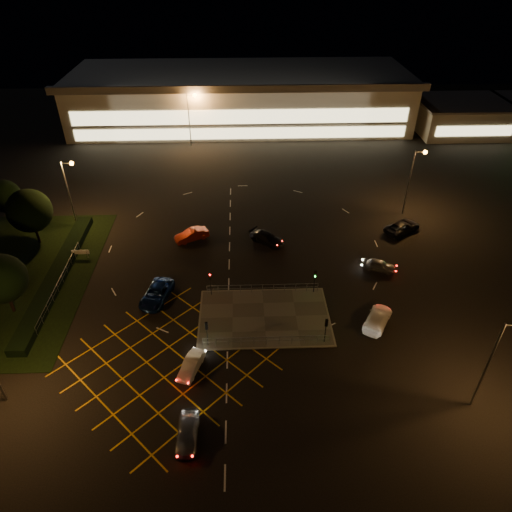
{
  "coord_description": "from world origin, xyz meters",
  "views": [
    {
      "loc": [
        -0.25,
        -38.94,
        34.76
      ],
      "look_at": [
        1.4,
        6.89,
        2.0
      ],
      "focal_mm": 32.0,
      "sensor_mm": 36.0,
      "label": 1
    }
  ],
  "objects_px": {
    "car_far_dkgrey": "(267,238)",
    "car_east_grey": "(402,227)",
    "car_near_silver": "(187,432)",
    "car_approach_white": "(378,318)",
    "signal_nw": "(210,279)",
    "car_left_blue": "(157,294)",
    "signal_se": "(326,326)",
    "signal_ne": "(315,277)",
    "car_queue_white": "(191,365)",
    "car_right_silver": "(379,265)",
    "car_circ_red": "(192,235)",
    "signal_sw": "(207,329)"
  },
  "relations": [
    {
      "from": "signal_sw",
      "to": "car_queue_white",
      "type": "relative_size",
      "value": 0.79
    },
    {
      "from": "signal_nw",
      "to": "car_left_blue",
      "type": "distance_m",
      "value": 6.45
    },
    {
      "from": "car_circ_red",
      "to": "car_approach_white",
      "type": "xyz_separation_m",
      "value": [
        21.35,
        -17.33,
        -0.0
      ]
    },
    {
      "from": "signal_se",
      "to": "signal_ne",
      "type": "bearing_deg",
      "value": -90.0
    },
    {
      "from": "car_queue_white",
      "to": "car_approach_white",
      "type": "relative_size",
      "value": 0.75
    },
    {
      "from": "car_queue_white",
      "to": "car_right_silver",
      "type": "height_order",
      "value": "car_right_silver"
    },
    {
      "from": "signal_nw",
      "to": "car_near_silver",
      "type": "xyz_separation_m",
      "value": [
        -1.16,
        -18.42,
        -1.62
      ]
    },
    {
      "from": "car_east_grey",
      "to": "car_approach_white",
      "type": "distance_m",
      "value": 20.06
    },
    {
      "from": "car_left_blue",
      "to": "car_approach_white",
      "type": "height_order",
      "value": "car_left_blue"
    },
    {
      "from": "car_far_dkgrey",
      "to": "car_east_grey",
      "type": "bearing_deg",
      "value": -46.27
    },
    {
      "from": "signal_nw",
      "to": "car_east_grey",
      "type": "bearing_deg",
      "value": 26.13
    },
    {
      "from": "signal_se",
      "to": "car_left_blue",
      "type": "bearing_deg",
      "value": -22.36
    },
    {
      "from": "signal_sw",
      "to": "car_near_silver",
      "type": "height_order",
      "value": "signal_sw"
    },
    {
      "from": "car_far_dkgrey",
      "to": "car_east_grey",
      "type": "height_order",
      "value": "car_east_grey"
    },
    {
      "from": "signal_sw",
      "to": "car_near_silver",
      "type": "distance_m",
      "value": 10.62
    },
    {
      "from": "car_queue_white",
      "to": "car_circ_red",
      "type": "xyz_separation_m",
      "value": [
        -1.76,
        23.05,
        0.11
      ]
    },
    {
      "from": "signal_se",
      "to": "car_near_silver",
      "type": "relative_size",
      "value": 0.71
    },
    {
      "from": "signal_se",
      "to": "car_queue_white",
      "type": "relative_size",
      "value": 0.79
    },
    {
      "from": "signal_se",
      "to": "car_right_silver",
      "type": "xyz_separation_m",
      "value": [
        8.79,
        12.17,
        -1.68
      ]
    },
    {
      "from": "signal_nw",
      "to": "signal_se",
      "type": "bearing_deg",
      "value": -33.65
    },
    {
      "from": "signal_ne",
      "to": "car_circ_red",
      "type": "xyz_separation_m",
      "value": [
        -15.19,
        11.93,
        -1.6
      ]
    },
    {
      "from": "signal_se",
      "to": "signal_ne",
      "type": "xyz_separation_m",
      "value": [
        0.0,
        7.99,
        0.0
      ]
    },
    {
      "from": "car_queue_white",
      "to": "car_approach_white",
      "type": "height_order",
      "value": "car_approach_white"
    },
    {
      "from": "car_queue_white",
      "to": "car_right_silver",
      "type": "bearing_deg",
      "value": 53.41
    },
    {
      "from": "signal_se",
      "to": "car_approach_white",
      "type": "relative_size",
      "value": 0.6
    },
    {
      "from": "signal_ne",
      "to": "car_queue_white",
      "type": "bearing_deg",
      "value": -140.38
    },
    {
      "from": "car_far_dkgrey",
      "to": "car_right_silver",
      "type": "relative_size",
      "value": 1.22
    },
    {
      "from": "signal_ne",
      "to": "car_near_silver",
      "type": "relative_size",
      "value": 0.71
    },
    {
      "from": "signal_nw",
      "to": "car_approach_white",
      "type": "xyz_separation_m",
      "value": [
        18.15,
        -5.41,
        -1.6
      ]
    },
    {
      "from": "signal_se",
      "to": "car_approach_white",
      "type": "xyz_separation_m",
      "value": [
        6.15,
        2.58,
        -1.6
      ]
    },
    {
      "from": "car_near_silver",
      "to": "car_left_blue",
      "type": "distance_m",
      "value": 18.64
    },
    {
      "from": "car_left_blue",
      "to": "car_approach_white",
      "type": "distance_m",
      "value": 24.88
    },
    {
      "from": "signal_se",
      "to": "signal_sw",
      "type": "bearing_deg",
      "value": 0.0
    },
    {
      "from": "signal_sw",
      "to": "car_right_silver",
      "type": "relative_size",
      "value": 0.78
    },
    {
      "from": "car_circ_red",
      "to": "car_approach_white",
      "type": "relative_size",
      "value": 0.89
    },
    {
      "from": "car_left_blue",
      "to": "signal_sw",
      "type": "bearing_deg",
      "value": -36.13
    },
    {
      "from": "car_near_silver",
      "to": "car_approach_white",
      "type": "distance_m",
      "value": 23.29
    },
    {
      "from": "signal_sw",
      "to": "car_approach_white",
      "type": "height_order",
      "value": "signal_sw"
    },
    {
      "from": "signal_nw",
      "to": "car_circ_red",
      "type": "bearing_deg",
      "value": 104.99
    },
    {
      "from": "car_left_blue",
      "to": "signal_nw",
      "type": "bearing_deg",
      "value": 18.58
    },
    {
      "from": "signal_nw",
      "to": "car_circ_red",
      "type": "height_order",
      "value": "signal_nw"
    },
    {
      "from": "signal_nw",
      "to": "car_approach_white",
      "type": "relative_size",
      "value": 0.6
    },
    {
      "from": "signal_se",
      "to": "car_circ_red",
      "type": "xyz_separation_m",
      "value": [
        -15.19,
        19.91,
        -1.6
      ]
    },
    {
      "from": "car_left_blue",
      "to": "car_near_silver",
      "type": "bearing_deg",
      "value": -60.07
    },
    {
      "from": "signal_ne",
      "to": "car_circ_red",
      "type": "height_order",
      "value": "signal_ne"
    },
    {
      "from": "signal_ne",
      "to": "car_east_grey",
      "type": "bearing_deg",
      "value": 42.03
    },
    {
      "from": "car_near_silver",
      "to": "car_queue_white",
      "type": "relative_size",
      "value": 1.11
    },
    {
      "from": "car_right_silver",
      "to": "car_circ_red",
      "type": "xyz_separation_m",
      "value": [
        -23.99,
        7.74,
        0.08
      ]
    },
    {
      "from": "signal_sw",
      "to": "car_left_blue",
      "type": "distance_m",
      "value": 9.88
    },
    {
      "from": "car_near_silver",
      "to": "car_east_grey",
      "type": "xyz_separation_m",
      "value": [
        27.49,
        31.33,
        0.03
      ]
    }
  ]
}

